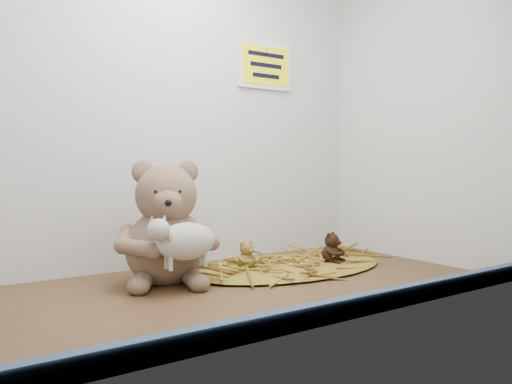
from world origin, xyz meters
TOP-DOWN VIEW (x-y plane):
  - alcove_shell at (0.00, 9.00)cm, footprint 120.40×60.20cm
  - front_rail at (0.00, -28.80)cm, footprint 119.28×2.20cm
  - straw_bed at (23.70, 9.15)cm, footprint 54.20×31.47cm
  - main_teddy at (-8.51, 12.71)cm, footprint 28.94×29.65cm
  - toy_lamb at (-8.51, 2.89)cm, footprint 16.94×10.34cm
  - mini_teddy_tan at (12.04, 11.65)cm, footprint 6.42×6.68cm
  - mini_teddy_brown at (35.35, 6.65)cm, footprint 8.65×8.81cm
  - wall_sign at (30.00, 29.40)cm, footprint 16.00×1.20cm

SIDE VIEW (x-z plane):
  - straw_bed at x=23.70cm, z-range 0.00..1.05cm
  - front_rail at x=0.00cm, z-range 0.00..3.60cm
  - mini_teddy_tan at x=12.04cm, z-range 1.05..7.94cm
  - mini_teddy_brown at x=35.35cm, z-range 1.05..8.93cm
  - toy_lamb at x=-8.51cm, z-range 5.03..15.98cm
  - main_teddy at x=-8.51cm, z-range 0.00..27.39cm
  - alcove_shell at x=0.00cm, z-range -0.20..90.20cm
  - wall_sign at x=30.00cm, z-range 49.50..60.50cm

